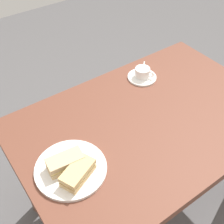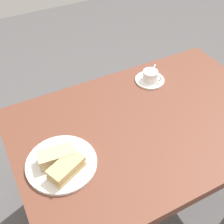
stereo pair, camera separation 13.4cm
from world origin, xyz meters
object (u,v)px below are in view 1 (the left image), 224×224
object	(u,v)px
coffee_saucer	(142,77)
coffee_cup	(143,72)
sandwich_front	(65,162)
spoon	(143,68)
sandwich_plate	(71,169)
dining_table	(146,137)
sandwich_back	(78,173)

from	to	relation	value
coffee_saucer	coffee_cup	size ratio (longest dim) A/B	1.61
sandwich_front	spoon	world-z (taller)	sandwich_front
sandwich_plate	dining_table	bearing A→B (deg)	5.14
coffee_cup	spoon	bearing A→B (deg)	46.01
sandwich_plate	spoon	world-z (taller)	spoon
dining_table	coffee_saucer	xyz separation A→B (m)	(0.17, 0.26, 0.13)
coffee_cup	sandwich_front	bearing A→B (deg)	-155.69
coffee_saucer	coffee_cup	xyz separation A→B (m)	(0.00, -0.00, 0.03)
sandwich_front	sandwich_back	distance (m)	0.07
sandwich_plate	spoon	distance (m)	0.75
dining_table	coffee_saucer	bearing A→B (deg)	56.17
sandwich_plate	coffee_cup	bearing A→B (deg)	25.83
dining_table	coffee_cup	xyz separation A→B (m)	(0.17, 0.26, 0.17)
sandwich_back	coffee_cup	world-z (taller)	sandwich_back
sandwich_plate	sandwich_back	world-z (taller)	sandwich_back
dining_table	sandwich_front	size ratio (longest dim) A/B	8.37
sandwich_front	spoon	xyz separation A→B (m)	(0.67, 0.33, -0.03)
spoon	coffee_cup	bearing A→B (deg)	-133.99
sandwich_front	dining_table	bearing A→B (deg)	3.17
coffee_cup	coffee_saucer	bearing A→B (deg)	121.57
coffee_cup	dining_table	bearing A→B (deg)	-124.10
sandwich_plate	coffee_saucer	distance (m)	0.68
sandwich_back	coffee_saucer	bearing A→B (deg)	30.10
dining_table	sandwich_plate	distance (m)	0.46
dining_table	sandwich_front	distance (m)	0.48
coffee_saucer	dining_table	bearing A→B (deg)	-123.83
sandwich_back	coffee_cup	xyz separation A→B (m)	(0.61, 0.35, -0.00)
coffee_saucer	coffee_cup	world-z (taller)	coffee_cup
dining_table	sandwich_back	world-z (taller)	sandwich_back
dining_table	coffee_saucer	world-z (taller)	coffee_saucer
sandwich_back	spoon	world-z (taller)	sandwich_back
sandwich_front	sandwich_back	bearing A→B (deg)	-77.26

